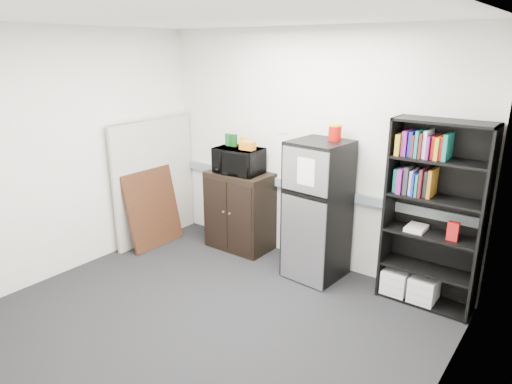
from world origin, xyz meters
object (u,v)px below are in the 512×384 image
Objects in this scene: cubicle_partition at (155,180)px; bookshelf at (432,212)px; cabinet at (240,211)px; refrigerator at (317,211)px; microwave at (239,161)px.

bookshelf is at bearing 8.13° from cubicle_partition.
cabinet is (-2.31, -0.07, -0.47)m from bookshelf.
cabinet is at bearing -179.86° from refrigerator.
bookshelf reaches higher than refrigerator.
cubicle_partition is 1.63× the size of cabinet.
cubicle_partition is at bearing -164.41° from microwave.
cabinet is at bearing 21.05° from cubicle_partition.
microwave is (-2.31, -0.08, 0.18)m from bookshelf.
microwave is 1.21m from refrigerator.
refrigerator is (1.15, -0.06, -0.38)m from microwave.
cabinet is at bearing 85.27° from microwave.
bookshelf is 1.20× the size of refrigerator.
bookshelf is 1.19m from refrigerator.
bookshelf is 2.32m from microwave.
cubicle_partition is at bearing -167.22° from refrigerator.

